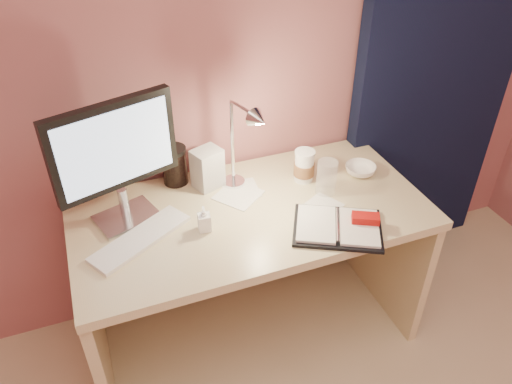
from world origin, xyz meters
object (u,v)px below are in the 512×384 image
object	(u,v)px
desk	(245,241)
planner	(340,226)
keyboard	(141,238)
coffee_cup	(304,167)
dark_jar	(175,167)
product_box	(207,168)
desk_lamp	(232,144)
clear_cup	(327,177)
monitor	(114,154)
bowl	(360,170)
lotion_bottle	(204,219)

from	to	relation	value
desk	planner	world-z (taller)	planner
desk	keyboard	distance (m)	0.51
coffee_cup	keyboard	bearing A→B (deg)	-168.83
dark_jar	product_box	size ratio (longest dim) A/B	0.86
planner	desk_lamp	world-z (taller)	desk_lamp
clear_cup	product_box	xyz separation A→B (m)	(-0.44, 0.22, 0.01)
monitor	keyboard	distance (m)	0.32
monitor	dark_jar	world-z (taller)	monitor
clear_cup	desk	bearing A→B (deg)	167.98
desk	planner	bearing A→B (deg)	-48.12
monitor	product_box	bearing A→B (deg)	-1.65
bowl	dark_jar	bearing A→B (deg)	163.44
planner	bowl	world-z (taller)	planner
keyboard	bowl	size ratio (longest dim) A/B	2.98
monitor	desk	bearing A→B (deg)	-23.02
lotion_bottle	product_box	distance (m)	0.29
lotion_bottle	desk_lamp	bearing A→B (deg)	41.68
clear_cup	coffee_cup	bearing A→B (deg)	112.24
lotion_bottle	product_box	xyz separation A→B (m)	(0.09, 0.27, 0.03)
desk	product_box	xyz separation A→B (m)	(-0.11, 0.15, 0.31)
coffee_cup	lotion_bottle	world-z (taller)	coffee_cup
keyboard	dark_jar	bearing A→B (deg)	26.90
coffee_cup	dark_jar	size ratio (longest dim) A/B	0.95
product_box	bowl	bearing A→B (deg)	-34.46
lotion_bottle	coffee_cup	bearing A→B (deg)	19.03
coffee_cup	clear_cup	size ratio (longest dim) A/B	0.97
coffee_cup	desk	bearing A→B (deg)	-171.28
bowl	lotion_bottle	bearing A→B (deg)	-170.71
clear_cup	lotion_bottle	size ratio (longest dim) A/B	1.41
lotion_bottle	dark_jar	world-z (taller)	dark_jar
lotion_bottle	desk_lamp	size ratio (longest dim) A/B	0.25
bowl	lotion_bottle	size ratio (longest dim) A/B	1.29
planner	desk_lamp	bearing A→B (deg)	161.18
coffee_cup	bowl	distance (m)	0.26
clear_cup	lotion_bottle	bearing A→B (deg)	-174.17
lotion_bottle	product_box	size ratio (longest dim) A/B	0.60
dark_jar	product_box	bearing A→B (deg)	-32.38
planner	product_box	bearing A→B (deg)	157.98
desk	monitor	bearing A→B (deg)	174.77
clear_cup	product_box	size ratio (longest dim) A/B	0.85
planner	dark_jar	size ratio (longest dim) A/B	2.73
planner	product_box	size ratio (longest dim) A/B	2.35
keyboard	desk_lamp	world-z (taller)	desk_lamp
lotion_bottle	desk_lamp	xyz separation A→B (m)	(0.17, 0.15, 0.20)
desk	bowl	bearing A→B (deg)	-0.43
desk_lamp	monitor	bearing A→B (deg)	159.52
desk_lamp	coffee_cup	bearing A→B (deg)	-14.34
coffee_cup	lotion_bottle	bearing A→B (deg)	-160.97
bowl	product_box	distance (m)	0.67
desk	planner	distance (m)	0.47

